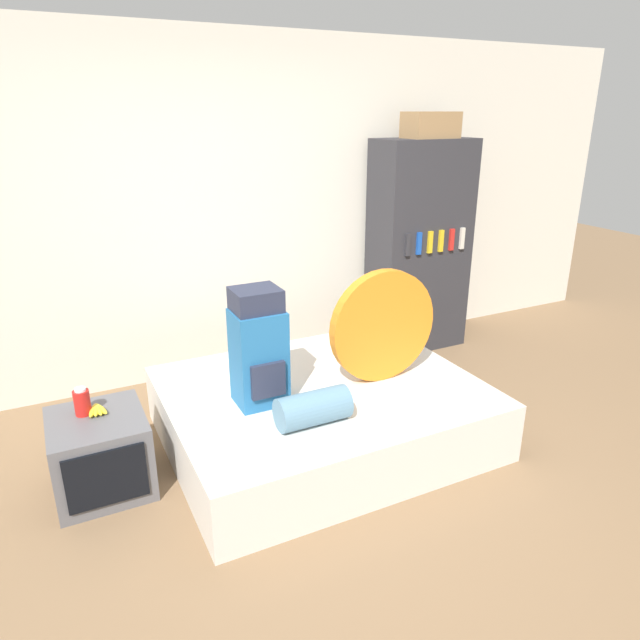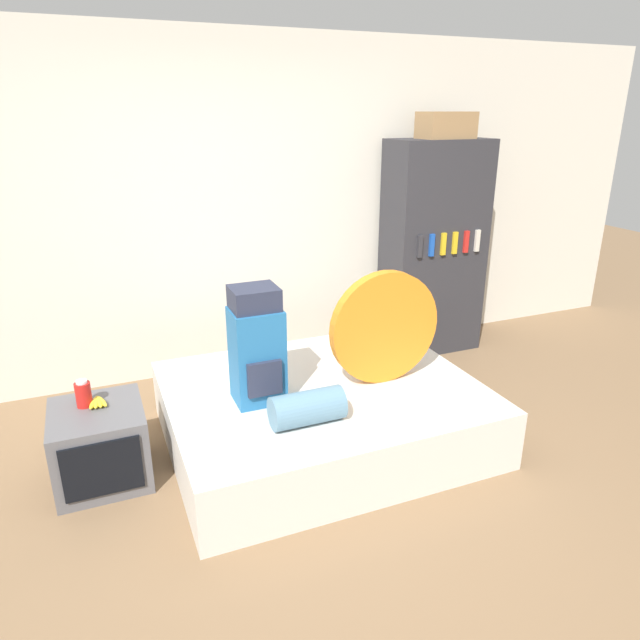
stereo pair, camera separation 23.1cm
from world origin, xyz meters
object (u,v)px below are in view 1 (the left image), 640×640
Objects in this scene: sleeping_roll at (313,408)px; television at (101,454)px; backpack at (259,349)px; bookshelf at (419,247)px; cardboard_box at (431,125)px; canister at (82,402)px; tent_bag at (383,326)px.

sleeping_roll is 0.75× the size of television.
backpack is 0.39× the size of bookshelf.
backpack is at bearing -151.47° from cardboard_box.
bookshelf is (2.88, 0.89, 0.39)m from canister.
sleeping_roll is 2.67m from cardboard_box.
bookshelf is (1.09, 1.14, 0.16)m from tent_bag.
tent_bag is 0.40× the size of bookshelf.
tent_bag reaches higher than canister.
backpack is 2.49m from cardboard_box.
cardboard_box is at bearing 28.53° from backpack.
canister is at bearing 172.31° from tent_bag.
canister is (-0.98, 0.19, -0.20)m from backpack.
cardboard_box is (1.75, 1.42, 1.44)m from sleeping_roll.
sleeping_roll is 0.98× the size of cardboard_box.
canister is at bearing -162.78° from bookshelf.
tent_bag reaches higher than sleeping_roll.
cardboard_box reaches higher than tent_bag.
tent_bag is 1.77× the size of sleeping_roll.
tent_bag is at bearing -133.75° from bookshelf.
cardboard_box is (1.10, 1.10, 1.17)m from tent_bag.
sleeping_roll is at bearing -153.60° from tent_bag.
canister reaches higher than sleeping_roll.
television is 0.31m from canister.
backpack is 0.48m from sleeping_roll.
backpack reaches higher than canister.
cardboard_box reaches higher than backpack.
canister is 0.38× the size of cardboard_box.
canister is 3.04m from bookshelf.
tent_bag reaches higher than backpack.
bookshelf is (1.91, 1.08, 0.18)m from backpack.
television is at bearing 156.32° from sleeping_roll.
cardboard_box is (0.01, -0.04, 1.01)m from bookshelf.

